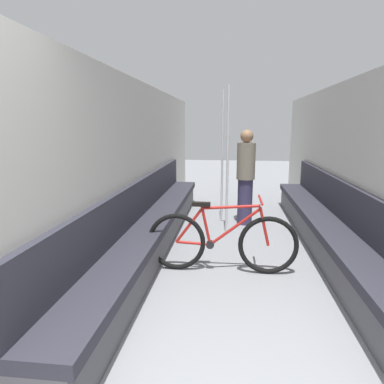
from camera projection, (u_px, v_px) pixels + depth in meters
name	position (u px, v px, depth m)	size (l,w,h in m)	color
wall_left	(131.00, 166.00, 4.47)	(0.10, 9.54, 2.23)	beige
wall_right	(359.00, 169.00, 4.14)	(0.10, 9.54, 2.23)	beige
bench_seat_row_left	(152.00, 227.00, 4.59)	(0.47, 5.73, 0.93)	#4C4C51
bench_seat_row_right	(332.00, 233.00, 4.32)	(0.47, 5.73, 0.93)	#4C4C51
bicycle	(221.00, 242.00, 3.84)	(1.70, 0.46, 0.86)	black
grab_pole_near	(227.00, 164.00, 5.08)	(0.08, 0.08, 2.21)	gray
grab_pole_far	(222.00, 159.00, 5.77)	(0.08, 0.08, 2.21)	gray
passenger_standing	(246.00, 176.00, 5.64)	(0.30, 0.30, 1.57)	#332D4C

